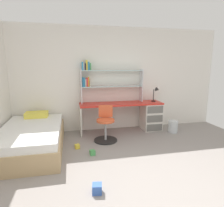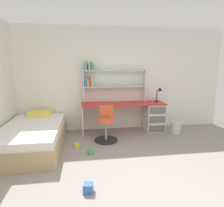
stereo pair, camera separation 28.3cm
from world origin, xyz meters
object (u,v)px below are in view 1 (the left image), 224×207
Objects in this scene: desk at (142,114)px; toy_block_yellow_2 at (77,146)px; desk_lamp at (156,92)px; toy_block_blue_1 at (97,189)px; swivel_chair at (106,127)px; waste_bin at (173,127)px; toy_block_green_0 at (92,153)px; bed_platform at (32,138)px; bookshelf_hutch at (103,79)px.

toy_block_yellow_2 is (-1.72, -0.86, -0.38)m from desk.
desk_lamp is 3.03× the size of toy_block_blue_1.
swivel_chair is 1.78m from waste_bin.
swivel_chair is at bearing 60.85° from toy_block_green_0.
waste_bin is 2.37× the size of toy_block_blue_1.
desk is 1.93m from toy_block_green_0.
bookshelf_hutch is at bearing 28.83° from bed_platform.
desk is at bearing 26.78° from swivel_chair.
desk reaches higher than toy_block_yellow_2.
toy_block_green_0 is (-0.38, -0.68, -0.26)m from swivel_chair.
swivel_chair is at bearing 7.25° from bed_platform.
bookshelf_hutch reaches higher than bed_platform.
desk is 0.83m from waste_bin.
swivel_chair reaches higher than toy_block_blue_1.
waste_bin is (3.30, 0.37, -0.09)m from bed_platform.
swivel_chair is 8.82× the size of toy_block_yellow_2.
bookshelf_hutch reaches higher than desk.
waste_bin is 2.47m from toy_block_yellow_2.
toy_block_blue_1 is at bearing -82.22° from toy_block_yellow_2.
desk is 22.11× the size of toy_block_green_0.
desk is 5.44× the size of desk_lamp.
desk_lamp is 0.19× the size of bed_platform.
desk is at bearing -8.42° from bookshelf_hutch.
toy_block_green_0 is (1.15, -0.48, -0.20)m from bed_platform.
swivel_chair is at bearing -95.83° from bookshelf_hutch.
toy_block_blue_1 is 1.51m from toy_block_yellow_2.
desk is at bearing 152.57° from waste_bin.
desk_lamp reaches higher than toy_block_green_0.
toy_block_blue_1 is (-2.21, -1.99, -0.09)m from waste_bin.
bed_platform is at bearing 157.37° from toy_block_green_0.
bookshelf_hutch is 1.80m from toy_block_yellow_2.
toy_block_blue_1 is (-1.51, -2.35, -0.36)m from desk.
bookshelf_hutch is at bearing 54.49° from toy_block_yellow_2.
toy_block_blue_1 is 1.42× the size of toy_block_yellow_2.
bookshelf_hutch reaches higher than desk_lamp.
toy_block_green_0 is at bearing -119.15° from swivel_chair.
desk is at bearing 15.76° from bed_platform.
toy_block_blue_1 is at bearing -93.41° from toy_block_green_0.
desk reaches higher than waste_bin.
desk_lamp is 0.97m from waste_bin.
waste_bin is at bearing 5.74° from swivel_chair.
toy_block_green_0 is (-1.82, -1.21, -0.95)m from desk_lamp.
toy_block_blue_1 is at bearing -128.78° from desk_lamp.
bed_platform is 3.32m from waste_bin.
swivel_chair is at bearing 26.30° from toy_block_yellow_2.
bookshelf_hutch is 0.78× the size of bed_platform.
toy_block_green_0 reaches higher than toy_block_yellow_2.
toy_block_yellow_2 is at bearing -8.10° from bed_platform.
desk is 1.37m from bookshelf_hutch.
waste_bin is at bearing 21.73° from toy_block_green_0.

